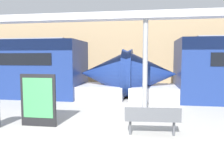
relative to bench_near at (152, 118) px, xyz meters
name	(u,v)px	position (x,y,z in m)	size (l,w,h in m)	color
ground_plane	(78,149)	(-1.76, -1.14, -0.51)	(60.00, 60.00, 0.00)	#B2AFA8
station_wall	(124,53)	(-1.76, 9.99, 1.99)	(56.00, 0.20, 5.00)	#9E8460
bench_near	(152,118)	(0.00, 0.00, 0.00)	(1.54, 0.55, 0.82)	#4C4F54
poster_board	(38,100)	(-3.53, 0.35, 0.33)	(1.15, 0.07, 1.66)	black
support_column_near	(145,66)	(-0.22, 2.93, 1.34)	(0.20, 0.20, 3.70)	gray
canopy_beam	(146,15)	(-0.22, 2.93, 3.33)	(28.00, 0.60, 0.28)	#B7B7BC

